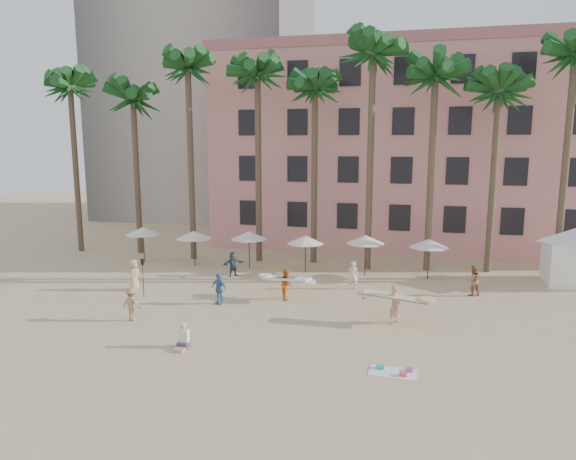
# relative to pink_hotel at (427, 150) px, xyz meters

# --- Properties ---
(ground) EXTENTS (120.00, 120.00, 0.00)m
(ground) POSITION_rel_pink_hotel_xyz_m (-7.00, -26.00, -8.00)
(ground) COLOR #D1B789
(ground) RESTS_ON ground
(pink_hotel) EXTENTS (35.00, 14.00, 16.00)m
(pink_hotel) POSITION_rel_pink_hotel_xyz_m (0.00, 0.00, 0.00)
(pink_hotel) COLOR pink
(pink_hotel) RESTS_ON ground
(palm_row) EXTENTS (44.40, 5.40, 16.30)m
(palm_row) POSITION_rel_pink_hotel_xyz_m (-6.49, -11.00, 4.97)
(palm_row) COLOR brown
(palm_row) RESTS_ON ground
(umbrella_row) EXTENTS (22.50, 2.70, 2.73)m
(umbrella_row) POSITION_rel_pink_hotel_xyz_m (-10.00, -13.50, -5.67)
(umbrella_row) COLOR #332B23
(umbrella_row) RESTS_ON ground
(cabana) EXTENTS (4.63, 4.63, 3.50)m
(cabana) POSITION_rel_pink_hotel_xyz_m (8.61, -12.52, -5.93)
(cabana) COLOR white
(cabana) RESTS_ON ground
(beach_towel) EXTENTS (1.85, 1.09, 0.14)m
(beach_towel) POSITION_rel_pink_hotel_xyz_m (-1.62, -27.73, -7.97)
(beach_towel) COLOR white
(beach_towel) RESTS_ON ground
(carrier_yellow) EXTENTS (3.07, 0.85, 1.89)m
(carrier_yellow) POSITION_rel_pink_hotel_xyz_m (-1.81, -22.18, -6.95)
(carrier_yellow) COLOR tan
(carrier_yellow) RESTS_ON ground
(carrier_white) EXTENTS (2.82, 1.35, 1.71)m
(carrier_white) POSITION_rel_pink_hotel_xyz_m (-7.83, -19.63, -7.08)
(carrier_white) COLOR orange
(carrier_white) RESTS_ON ground
(beachgoers) EXTENTS (20.34, 10.27, 1.86)m
(beachgoers) POSITION_rel_pink_hotel_xyz_m (-10.14, -19.36, -7.14)
(beachgoers) COLOR #2F4352
(beachgoers) RESTS_ON ground
(paddle) EXTENTS (0.18, 0.04, 2.23)m
(paddle) POSITION_rel_pink_hotel_xyz_m (-15.83, -21.14, -6.59)
(paddle) COLOR black
(paddle) RESTS_ON ground
(seated_man) EXTENTS (0.46, 0.81, 1.05)m
(seated_man) POSITION_rel_pink_hotel_xyz_m (-10.51, -27.41, -7.64)
(seated_man) COLOR #3F3F4C
(seated_man) RESTS_ON ground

